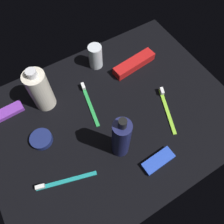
{
  "coord_description": "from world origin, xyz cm",
  "views": [
    {
      "loc": [
        -17.85,
        -29.38,
        66.43
      ],
      "look_at": [
        0.0,
        0.0,
        3.0
      ],
      "focal_mm": 34.97,
      "sensor_mm": 36.0,
      "label": 1
    }
  ],
  "objects_px": {
    "lotion_bottle": "(121,138)",
    "bodywash_bottle": "(40,90)",
    "toothbrush_green": "(89,101)",
    "snack_bar_blue": "(158,161)",
    "toothpaste_box_red": "(134,64)",
    "cream_tin_left": "(41,139)",
    "toothbrush_teal": "(63,181)",
    "snack_bar_purple": "(8,112)",
    "deodorant_stick": "(95,56)",
    "toothbrush_lime": "(166,107)"
  },
  "relations": [
    {
      "from": "lotion_bottle",
      "to": "bodywash_bottle",
      "type": "height_order",
      "value": "lotion_bottle"
    },
    {
      "from": "lotion_bottle",
      "to": "toothbrush_lime",
      "type": "bearing_deg",
      "value": 10.8
    },
    {
      "from": "snack_bar_purple",
      "to": "snack_bar_blue",
      "type": "distance_m",
      "value": 0.53
    },
    {
      "from": "snack_bar_blue",
      "to": "cream_tin_left",
      "type": "xyz_separation_m",
      "value": [
        -0.28,
        0.25,
        0.0
      ]
    },
    {
      "from": "toothbrush_teal",
      "to": "toothpaste_box_red",
      "type": "xyz_separation_m",
      "value": [
        0.42,
        0.26,
        0.01
      ]
    },
    {
      "from": "toothbrush_green",
      "to": "deodorant_stick",
      "type": "bearing_deg",
      "value": 52.15
    },
    {
      "from": "lotion_bottle",
      "to": "toothbrush_teal",
      "type": "relative_size",
      "value": 1.13
    },
    {
      "from": "cream_tin_left",
      "to": "snack_bar_purple",
      "type": "bearing_deg",
      "value": 111.24
    },
    {
      "from": "bodywash_bottle",
      "to": "toothbrush_teal",
      "type": "bearing_deg",
      "value": -103.25
    },
    {
      "from": "toothpaste_box_red",
      "to": "toothbrush_teal",
      "type": "bearing_deg",
      "value": -155.1
    },
    {
      "from": "lotion_bottle",
      "to": "deodorant_stick",
      "type": "distance_m",
      "value": 0.36
    },
    {
      "from": "bodywash_bottle",
      "to": "toothbrush_lime",
      "type": "xyz_separation_m",
      "value": [
        0.35,
        -0.24,
        -0.07
      ]
    },
    {
      "from": "lotion_bottle",
      "to": "toothpaste_box_red",
      "type": "xyz_separation_m",
      "value": [
        0.22,
        0.26,
        -0.07
      ]
    },
    {
      "from": "deodorant_stick",
      "to": "snack_bar_purple",
      "type": "bearing_deg",
      "value": -175.21
    },
    {
      "from": "snack_bar_purple",
      "to": "toothbrush_lime",
      "type": "bearing_deg",
      "value": -30.96
    },
    {
      "from": "bodywash_bottle",
      "to": "deodorant_stick",
      "type": "relative_size",
      "value": 1.87
    },
    {
      "from": "bodywash_bottle",
      "to": "cream_tin_left",
      "type": "height_order",
      "value": "bodywash_bottle"
    },
    {
      "from": "toothbrush_green",
      "to": "snack_bar_purple",
      "type": "bearing_deg",
      "value": 157.54
    },
    {
      "from": "toothpaste_box_red",
      "to": "snack_bar_purple",
      "type": "height_order",
      "value": "toothpaste_box_red"
    },
    {
      "from": "lotion_bottle",
      "to": "snack_bar_blue",
      "type": "height_order",
      "value": "lotion_bottle"
    },
    {
      "from": "toothpaste_box_red",
      "to": "snack_bar_blue",
      "type": "relative_size",
      "value": 1.69
    },
    {
      "from": "toothbrush_green",
      "to": "toothbrush_teal",
      "type": "height_order",
      "value": "same"
    },
    {
      "from": "lotion_bottle",
      "to": "snack_bar_blue",
      "type": "bearing_deg",
      "value": -50.85
    },
    {
      "from": "deodorant_stick",
      "to": "snack_bar_purple",
      "type": "height_order",
      "value": "deodorant_stick"
    },
    {
      "from": "toothbrush_green",
      "to": "snack_bar_blue",
      "type": "xyz_separation_m",
      "value": [
        0.08,
        -0.3,
        0.0
      ]
    },
    {
      "from": "lotion_bottle",
      "to": "toothbrush_green",
      "type": "relative_size",
      "value": 1.11
    },
    {
      "from": "toothbrush_green",
      "to": "toothbrush_teal",
      "type": "xyz_separation_m",
      "value": [
        -0.2,
        -0.2,
        0.0
      ]
    },
    {
      "from": "bodywash_bottle",
      "to": "snack_bar_blue",
      "type": "xyz_separation_m",
      "value": [
        0.21,
        -0.38,
        -0.07
      ]
    },
    {
      "from": "deodorant_stick",
      "to": "cream_tin_left",
      "type": "height_order",
      "value": "deodorant_stick"
    },
    {
      "from": "bodywash_bottle",
      "to": "toothbrush_teal",
      "type": "height_order",
      "value": "bodywash_bottle"
    },
    {
      "from": "deodorant_stick",
      "to": "snack_bar_blue",
      "type": "xyz_separation_m",
      "value": [
        -0.03,
        -0.43,
        -0.04
      ]
    },
    {
      "from": "lotion_bottle",
      "to": "toothbrush_teal",
      "type": "distance_m",
      "value": 0.21
    },
    {
      "from": "lotion_bottle",
      "to": "toothpaste_box_red",
      "type": "relative_size",
      "value": 1.13
    },
    {
      "from": "cream_tin_left",
      "to": "toothbrush_green",
      "type": "bearing_deg",
      "value": 13.56
    },
    {
      "from": "deodorant_stick",
      "to": "toothpaste_box_red",
      "type": "xyz_separation_m",
      "value": [
        0.12,
        -0.08,
        -0.03
      ]
    },
    {
      "from": "deodorant_stick",
      "to": "snack_bar_blue",
      "type": "relative_size",
      "value": 0.9
    },
    {
      "from": "lotion_bottle",
      "to": "bodywash_bottle",
      "type": "distance_m",
      "value": 0.31
    },
    {
      "from": "lotion_bottle",
      "to": "toothbrush_teal",
      "type": "xyz_separation_m",
      "value": [
        -0.2,
        0.0,
        -0.08
      ]
    },
    {
      "from": "bodywash_bottle",
      "to": "cream_tin_left",
      "type": "xyz_separation_m",
      "value": [
        -0.07,
        -0.13,
        -0.07
      ]
    },
    {
      "from": "toothpaste_box_red",
      "to": "toothbrush_green",
      "type": "bearing_deg",
      "value": -172.97
    },
    {
      "from": "lotion_bottle",
      "to": "toothpaste_box_red",
      "type": "distance_m",
      "value": 0.35
    },
    {
      "from": "bodywash_bottle",
      "to": "snack_bar_purple",
      "type": "height_order",
      "value": "bodywash_bottle"
    },
    {
      "from": "snack_bar_blue",
      "to": "cream_tin_left",
      "type": "relative_size",
      "value": 1.49
    },
    {
      "from": "snack_bar_purple",
      "to": "bodywash_bottle",
      "type": "bearing_deg",
      "value": -14.41
    },
    {
      "from": "toothbrush_teal",
      "to": "snack_bar_purple",
      "type": "bearing_deg",
      "value": 101.38
    },
    {
      "from": "toothbrush_green",
      "to": "snack_bar_blue",
      "type": "bearing_deg",
      "value": -74.91
    },
    {
      "from": "toothbrush_green",
      "to": "bodywash_bottle",
      "type": "bearing_deg",
      "value": 149.14
    },
    {
      "from": "lotion_bottle",
      "to": "toothpaste_box_red",
      "type": "bearing_deg",
      "value": 48.73
    },
    {
      "from": "lotion_bottle",
      "to": "bodywash_bottle",
      "type": "relative_size",
      "value": 1.14
    },
    {
      "from": "lotion_bottle",
      "to": "cream_tin_left",
      "type": "relative_size",
      "value": 2.85
    }
  ]
}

